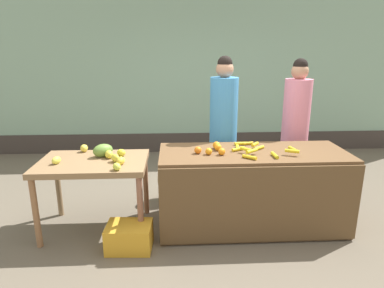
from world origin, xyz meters
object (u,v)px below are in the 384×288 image
at_px(vendor_woman_blue_shirt, 223,131).
at_px(produce_crate, 129,237).
at_px(produce_sack, 171,179).
at_px(vendor_woman_pink_shirt, 295,130).

distance_m(vendor_woman_blue_shirt, produce_crate, 1.70).
height_order(vendor_woman_blue_shirt, produce_crate, vendor_woman_blue_shirt).
bearing_deg(produce_crate, produce_sack, 69.44).
height_order(vendor_woman_pink_shirt, produce_sack, vendor_woman_pink_shirt).
height_order(vendor_woman_blue_shirt, produce_sack, vendor_woman_blue_shirt).
bearing_deg(produce_crate, vendor_woman_pink_shirt, 29.87).
height_order(vendor_woman_pink_shirt, produce_crate, vendor_woman_pink_shirt).
bearing_deg(produce_sack, produce_crate, -110.56).
bearing_deg(vendor_woman_blue_shirt, produce_crate, -135.28).
xyz_separation_m(vendor_woman_pink_shirt, produce_sack, (-1.60, -0.06, -0.62)).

